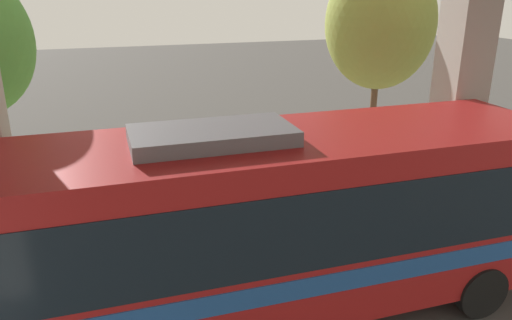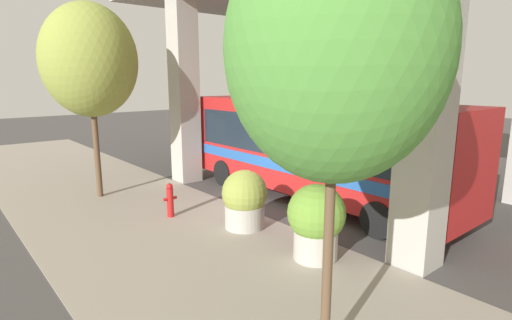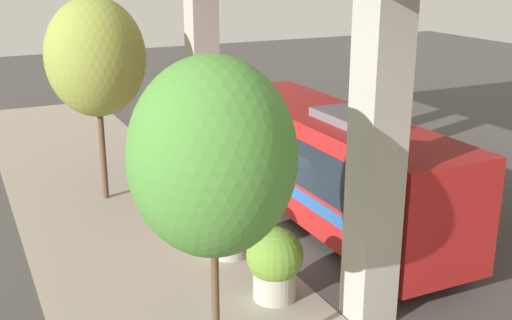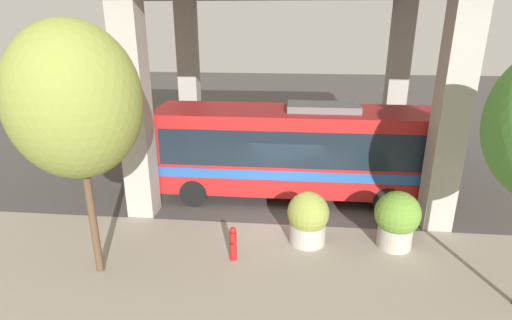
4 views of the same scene
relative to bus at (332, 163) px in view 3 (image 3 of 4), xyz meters
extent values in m
plane|color=#474442|center=(-2.44, 0.24, -1.97)|extent=(80.00, 80.00, 0.00)
cube|color=gray|center=(-5.44, 0.24, -1.96)|extent=(6.00, 40.00, 0.02)
cube|color=#ADA89E|center=(-1.94, -4.72, 1.71)|extent=(0.90, 0.90, 7.36)
cube|color=#ADA89E|center=(-1.94, 5.20, 1.71)|extent=(0.90, 0.90, 7.36)
cube|color=#ADA89E|center=(5.06, 5.20, 1.71)|extent=(0.90, 0.90, 7.36)
cube|color=#B21E1E|center=(0.00, 0.01, -0.05)|extent=(2.65, 10.24, 2.95)
cube|color=#19232D|center=(0.00, 0.01, 0.31)|extent=(2.69, 9.42, 1.30)
cube|color=#2659A5|center=(0.00, 0.01, -0.64)|extent=(2.69, 9.73, 0.35)
cube|color=slate|center=(0.00, -1.02, 1.55)|extent=(1.33, 2.56, 0.24)
cylinder|color=black|center=(-1.25, 3.59, -1.47)|extent=(0.28, 1.00, 1.00)
cylinder|color=black|center=(1.25, 3.59, -1.47)|extent=(0.28, 1.00, 1.00)
cylinder|color=black|center=(-1.25, -3.32, -1.47)|extent=(0.28, 1.00, 1.00)
cylinder|color=black|center=(1.25, -3.32, -1.47)|extent=(0.28, 1.00, 1.00)
cylinder|color=#B21919|center=(-4.63, 1.61, -1.52)|extent=(0.20, 0.20, 0.90)
sphere|color=#B21919|center=(-4.63, 1.61, -1.01)|extent=(0.19, 0.19, 0.19)
cylinder|color=#B21919|center=(-4.78, 1.61, -1.39)|extent=(0.12, 0.09, 0.09)
cylinder|color=#B21919|center=(-4.48, 1.61, -1.39)|extent=(0.12, 0.09, 0.09)
cylinder|color=#ADA89E|center=(-3.44, -3.10, -1.59)|extent=(1.01, 1.01, 0.75)
sphere|color=olive|center=(-3.44, -3.10, -0.85)|extent=(1.33, 1.33, 1.33)
sphere|color=#BF334C|center=(-3.32, -3.20, -1.08)|extent=(0.35, 0.35, 0.35)
cylinder|color=#ADA89E|center=(-3.45, -0.50, -1.64)|extent=(1.10, 1.10, 0.67)
sphere|color=olive|center=(-3.45, -0.50, -0.95)|extent=(1.26, 1.26, 1.26)
sphere|color=#993F8C|center=(-3.32, -0.61, -1.15)|extent=(0.39, 0.39, 0.39)
cylinder|color=brown|center=(-5.84, -5.42, -0.18)|extent=(0.14, 0.14, 3.59)
ellipsoid|color=#4C8C38|center=(-5.84, -5.42, 2.48)|extent=(2.88, 2.88, 3.46)
cylinder|color=brown|center=(-5.50, 5.15, -0.09)|extent=(0.20, 0.20, 3.75)
ellipsoid|color=olive|center=(-5.50, 5.15, 2.72)|extent=(3.11, 3.11, 3.73)
camera|label=1|loc=(7.36, -2.64, 3.82)|focal=35.00mm
camera|label=2|loc=(-10.02, -8.80, 2.12)|focal=28.00mm
camera|label=3|loc=(-9.61, -14.98, 5.70)|focal=45.00mm
camera|label=4|loc=(-14.32, 0.03, 4.52)|focal=28.00mm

